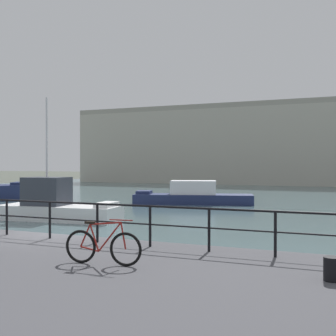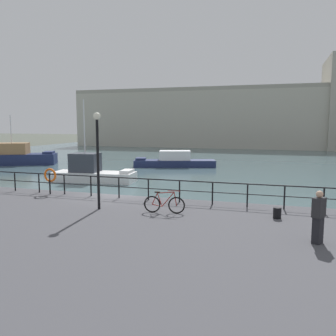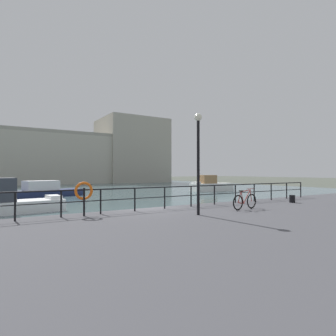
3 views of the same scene
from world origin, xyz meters
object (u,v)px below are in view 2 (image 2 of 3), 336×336
(life_ring_stand, at_px, (50,176))
(quay_lamp_post, at_px, (98,147))
(moored_cabin_cruiser, at_px, (92,172))
(moored_red_daysailer, at_px, (174,161))
(standing_person, at_px, (318,217))
(harbor_building, at_px, (272,115))
(parked_bicycle, at_px, (164,204))
(mooring_bollard, at_px, (277,213))
(moored_white_yacht, at_px, (14,156))

(life_ring_stand, xyz_separation_m, quay_lamp_post, (4.12, -2.26, 1.77))
(moored_cabin_cruiser, bearing_deg, moored_red_daysailer, 67.08)
(moored_cabin_cruiser, height_order, standing_person, moored_cabin_cruiser)
(harbor_building, xyz_separation_m, standing_person, (2.50, -59.62, -4.45))
(moored_cabin_cruiser, height_order, moored_red_daysailer, moored_cabin_cruiser)
(harbor_building, distance_m, parked_bicycle, 57.77)
(harbor_building, xyz_separation_m, mooring_bollard, (1.28, -56.90, -5.09))
(mooring_bollard, relative_size, quay_lamp_post, 0.10)
(standing_person, bearing_deg, mooring_bollard, -36.18)
(moored_cabin_cruiser, distance_m, mooring_bollard, 17.58)
(harbor_building, bearing_deg, moored_white_yacht, -125.23)
(mooring_bollard, xyz_separation_m, life_ring_stand, (-11.66, 1.51, 0.75))
(parked_bicycle, xyz_separation_m, mooring_bollard, (4.57, 0.56, -0.17))
(moored_white_yacht, xyz_separation_m, quay_lamp_post, (21.01, -19.03, 2.67))
(quay_lamp_post, bearing_deg, moored_white_yacht, 137.84)
(moored_red_daysailer, bearing_deg, moored_cabin_cruiser, 56.09)
(parked_bicycle, xyz_separation_m, standing_person, (5.79, -2.15, 0.47))
(moored_cabin_cruiser, xyz_separation_m, mooring_bollard, (14.19, -10.38, 0.29))
(moored_cabin_cruiser, bearing_deg, quay_lamp_post, -65.06)
(moored_red_daysailer, xyz_separation_m, parked_bicycle, (6.12, -22.36, 0.60))
(parked_bicycle, bearing_deg, moored_red_daysailer, 99.35)
(harbor_building, distance_m, moored_white_yacht, 47.58)
(harbor_building, relative_size, moored_cabin_cruiser, 9.49)
(moored_cabin_cruiser, distance_m, moored_red_daysailer, 11.94)
(mooring_bollard, relative_size, standing_person, 0.26)
(moored_red_daysailer, bearing_deg, moored_white_yacht, -5.74)
(standing_person, bearing_deg, parked_bicycle, 9.16)
(moored_white_yacht, distance_m, moored_cabin_cruiser, 16.40)
(moored_cabin_cruiser, distance_m, life_ring_stand, 9.28)
(standing_person, bearing_deg, life_ring_stand, 11.40)
(moored_white_yacht, relative_size, parked_bicycle, 5.32)
(quay_lamp_post, height_order, standing_person, quay_lamp_post)
(moored_cabin_cruiser, distance_m, quay_lamp_post, 13.26)
(moored_white_yacht, xyz_separation_m, moored_red_daysailer, (17.86, 3.52, -0.29))
(mooring_bollard, height_order, life_ring_stand, life_ring_stand)
(harbor_building, relative_size, moored_red_daysailer, 7.14)
(moored_white_yacht, distance_m, parked_bicycle, 30.50)
(quay_lamp_post, bearing_deg, life_ring_stand, 151.25)
(harbor_building, relative_size, moored_white_yacht, 6.77)
(life_ring_stand, distance_m, standing_person, 13.56)
(moored_cabin_cruiser, bearing_deg, mooring_bollard, -42.09)
(parked_bicycle, relative_size, life_ring_stand, 1.26)
(moored_cabin_cruiser, height_order, life_ring_stand, moored_cabin_cruiser)
(harbor_building, height_order, parked_bicycle, harbor_building)
(moored_red_daysailer, bearing_deg, mooring_bollard, 99.23)
(parked_bicycle, height_order, mooring_bollard, parked_bicycle)
(mooring_bollard, bearing_deg, moored_cabin_cruiser, 143.81)
(moored_red_daysailer, distance_m, mooring_bollard, 24.28)
(life_ring_stand, relative_size, standing_person, 0.83)
(parked_bicycle, xyz_separation_m, quay_lamp_post, (-2.98, -0.19, 2.35))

